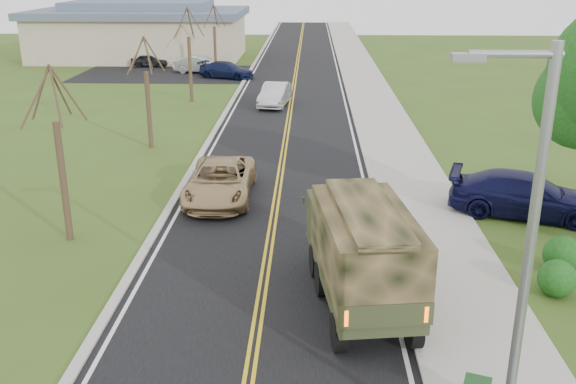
{
  "coord_description": "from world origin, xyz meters",
  "views": [
    {
      "loc": [
        1.36,
        -10.29,
        9.05
      ],
      "look_at": [
        0.62,
        10.14,
        1.8
      ],
      "focal_mm": 40.0,
      "sensor_mm": 36.0,
      "label": 1
    }
  ],
  "objects_px": {
    "sedan_silver": "(275,95)",
    "military_truck": "(361,246)",
    "suv_champagne": "(220,181)",
    "pickup_navy": "(526,195)"
  },
  "relations": [
    {
      "from": "sedan_silver",
      "to": "pickup_navy",
      "type": "height_order",
      "value": "pickup_navy"
    },
    {
      "from": "sedan_silver",
      "to": "military_truck",
      "type": "bearing_deg",
      "value": -74.26
    },
    {
      "from": "military_truck",
      "to": "suv_champagne",
      "type": "relative_size",
      "value": 1.18
    },
    {
      "from": "sedan_silver",
      "to": "suv_champagne",
      "type": "bearing_deg",
      "value": -86.14
    },
    {
      "from": "military_truck",
      "to": "suv_champagne",
      "type": "height_order",
      "value": "military_truck"
    },
    {
      "from": "military_truck",
      "to": "sedan_silver",
      "type": "bearing_deg",
      "value": 90.52
    },
    {
      "from": "suv_champagne",
      "to": "sedan_silver",
      "type": "distance_m",
      "value": 18.49
    },
    {
      "from": "military_truck",
      "to": "sedan_silver",
      "type": "xyz_separation_m",
      "value": [
        -3.84,
        27.01,
        -1.06
      ]
    },
    {
      "from": "military_truck",
      "to": "sedan_silver",
      "type": "relative_size",
      "value": 1.43
    },
    {
      "from": "suv_champagne",
      "to": "pickup_navy",
      "type": "height_order",
      "value": "pickup_navy"
    }
  ]
}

